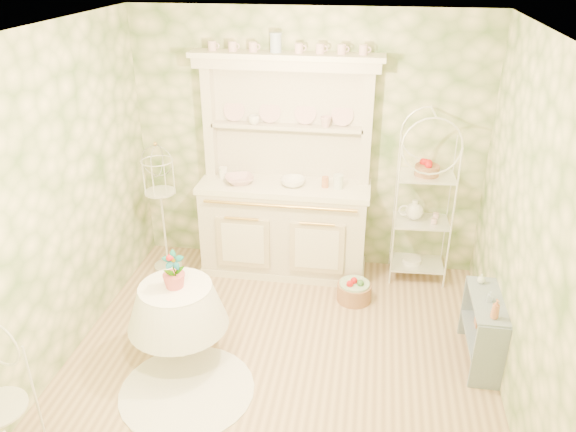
# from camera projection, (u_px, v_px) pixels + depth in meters

# --- Properties ---
(floor) EXTENTS (3.60, 3.60, 0.00)m
(floor) POSITION_uv_depth(u_px,v_px,m) (279.00, 362.00, 4.78)
(floor) COLOR tan
(floor) RESTS_ON ground
(ceiling) EXTENTS (3.60, 3.60, 0.00)m
(ceiling) POSITION_uv_depth(u_px,v_px,m) (276.00, 33.00, 3.60)
(ceiling) COLOR white
(ceiling) RESTS_ON floor
(wall_left) EXTENTS (3.60, 3.60, 0.00)m
(wall_left) POSITION_uv_depth(u_px,v_px,m) (54.00, 205.00, 4.44)
(wall_left) COLOR #F7EBB8
(wall_left) RESTS_ON floor
(wall_right) EXTENTS (3.60, 3.60, 0.00)m
(wall_right) POSITION_uv_depth(u_px,v_px,m) (530.00, 239.00, 3.94)
(wall_right) COLOR #F7EBB8
(wall_right) RESTS_ON floor
(wall_back) EXTENTS (3.60, 3.60, 0.00)m
(wall_back) POSITION_uv_depth(u_px,v_px,m) (308.00, 144.00, 5.79)
(wall_back) COLOR #F7EBB8
(wall_back) RESTS_ON floor
(wall_front) EXTENTS (3.60, 3.60, 0.00)m
(wall_front) POSITION_uv_depth(u_px,v_px,m) (211.00, 392.00, 2.59)
(wall_front) COLOR #F7EBB8
(wall_front) RESTS_ON floor
(kitchen_dresser) EXTENTS (1.87, 0.61, 2.29)m
(kitchen_dresser) POSITION_uv_depth(u_px,v_px,m) (284.00, 171.00, 5.66)
(kitchen_dresser) COLOR silver
(kitchen_dresser) RESTS_ON floor
(bakers_rack) EXTENTS (0.53, 0.39, 1.66)m
(bakers_rack) POSITION_uv_depth(u_px,v_px,m) (423.00, 205.00, 5.68)
(bakers_rack) COLOR white
(bakers_rack) RESTS_ON floor
(side_shelf) EXTENTS (0.29, 0.70, 0.59)m
(side_shelf) POSITION_uv_depth(u_px,v_px,m) (482.00, 331.00, 4.69)
(side_shelf) COLOR #8292A0
(side_shelf) RESTS_ON floor
(round_table) EXTENTS (0.71, 0.71, 0.73)m
(round_table) POSITION_uv_depth(u_px,v_px,m) (179.00, 322.00, 4.70)
(round_table) COLOR white
(round_table) RESTS_ON floor
(birdcage_stand) EXTENTS (0.32, 0.32, 1.34)m
(birdcage_stand) POSITION_uv_depth(u_px,v_px,m) (163.00, 213.00, 5.89)
(birdcage_stand) COLOR white
(birdcage_stand) RESTS_ON floor
(floor_basket) EXTENTS (0.41, 0.41, 0.22)m
(floor_basket) POSITION_uv_depth(u_px,v_px,m) (354.00, 290.00, 5.57)
(floor_basket) COLOR #A67451
(floor_basket) RESTS_ON floor
(lace_rug) EXTENTS (1.27, 1.27, 0.01)m
(lace_rug) POSITION_uv_depth(u_px,v_px,m) (187.00, 390.00, 4.48)
(lace_rug) COLOR white
(lace_rug) RESTS_ON floor
(bowl_floral) EXTENTS (0.38, 0.38, 0.07)m
(bowl_floral) POSITION_uv_depth(u_px,v_px,m) (240.00, 182.00, 5.73)
(bowl_floral) COLOR white
(bowl_floral) RESTS_ON kitchen_dresser
(bowl_white) EXTENTS (0.33, 0.33, 0.08)m
(bowl_white) POSITION_uv_depth(u_px,v_px,m) (293.00, 185.00, 5.67)
(bowl_white) COLOR white
(bowl_white) RESTS_ON kitchen_dresser
(cup_left) EXTENTS (0.14, 0.14, 0.09)m
(cup_left) POSITION_uv_depth(u_px,v_px,m) (254.00, 121.00, 5.62)
(cup_left) COLOR white
(cup_left) RESTS_ON kitchen_dresser
(cup_right) EXTENTS (0.14, 0.14, 0.11)m
(cup_right) POSITION_uv_depth(u_px,v_px,m) (326.00, 124.00, 5.54)
(cup_right) COLOR white
(cup_right) RESTS_ON kitchen_dresser
(potted_geranium) EXTENTS (0.21, 0.18, 0.33)m
(potted_geranium) POSITION_uv_depth(u_px,v_px,m) (174.00, 274.00, 4.46)
(potted_geranium) COLOR #3F7238
(potted_geranium) RESTS_ON round_table
(bottle_amber) EXTENTS (0.08, 0.08, 0.17)m
(bottle_amber) POSITION_uv_depth(u_px,v_px,m) (495.00, 311.00, 4.30)
(bottle_amber) COLOR #BD7249
(bottle_amber) RESTS_ON side_shelf
(bottle_blue) EXTENTS (0.05, 0.05, 0.09)m
(bottle_blue) POSITION_uv_depth(u_px,v_px,m) (490.00, 298.00, 4.51)
(bottle_blue) COLOR #A2B5D0
(bottle_blue) RESTS_ON side_shelf
(bottle_glass) EXTENTS (0.08, 0.08, 0.09)m
(bottle_glass) POSITION_uv_depth(u_px,v_px,m) (481.00, 280.00, 4.76)
(bottle_glass) COLOR silver
(bottle_glass) RESTS_ON side_shelf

